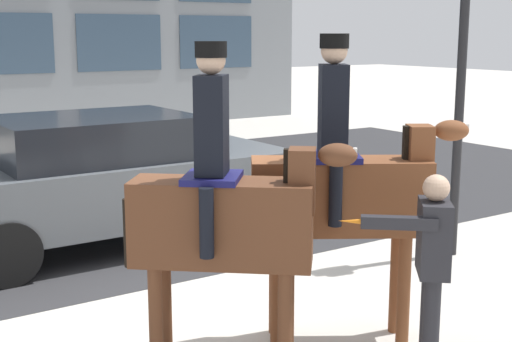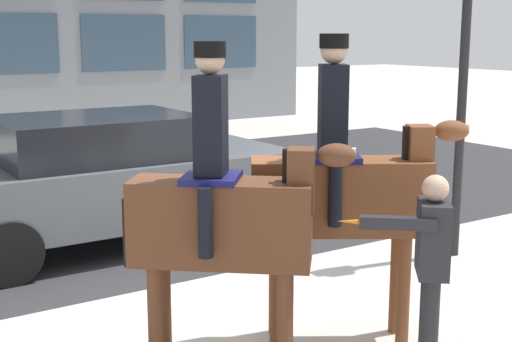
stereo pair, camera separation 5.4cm
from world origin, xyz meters
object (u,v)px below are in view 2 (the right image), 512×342
at_px(mounted_horse_companion, 343,188).
at_px(pedestrian_bystander, 430,262).
at_px(traffic_light, 467,29).
at_px(mounted_horse_lead, 224,212).
at_px(street_car_near_lane, 104,177).

distance_m(mounted_horse_companion, pedestrian_bystander, 1.03).
distance_m(mounted_horse_companion, traffic_light, 3.24).
relative_size(mounted_horse_companion, pedestrian_bystander, 1.63).
relative_size(mounted_horse_lead, traffic_light, 0.64).
distance_m(street_car_near_lane, traffic_light, 4.73).
height_order(street_car_near_lane, traffic_light, traffic_light).
bearing_deg(street_car_near_lane, pedestrian_bystander, -81.78).
distance_m(mounted_horse_lead, pedestrian_bystander, 1.60).
bearing_deg(mounted_horse_lead, street_car_near_lane, 122.60).
bearing_deg(traffic_light, mounted_horse_companion, -157.61).
relative_size(mounted_horse_lead, mounted_horse_companion, 0.98).
xyz_separation_m(street_car_near_lane, traffic_light, (3.36, -2.78, 1.84)).
xyz_separation_m(pedestrian_bystander, traffic_light, (2.66, 2.07, 1.74)).
distance_m(mounted_horse_lead, traffic_light, 4.22).
bearing_deg(mounted_horse_companion, pedestrian_bystander, -53.79).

